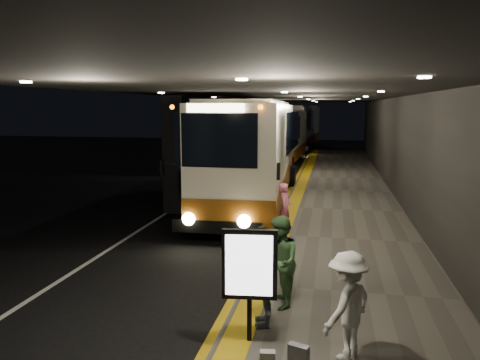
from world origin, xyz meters
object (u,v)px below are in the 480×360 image
(passenger_waiting_green, at_px, (280,262))
(bag_plain, at_px, (268,360))
(coach_third, at_px, (299,129))
(passenger_waiting_white, at_px, (347,305))
(passenger_waiting_grey, at_px, (265,284))
(passenger_boarding, at_px, (285,208))
(coach_main, at_px, (254,156))
(coach_second, at_px, (281,140))
(info_sign, at_px, (249,267))
(stanchion_post, at_px, (262,251))
(bag_polka, at_px, (298,357))

(passenger_waiting_green, relative_size, bag_plain, 6.34)
(coach_third, height_order, passenger_waiting_white, coach_third)
(coach_third, height_order, bag_plain, coach_third)
(coach_third, xyz_separation_m, passenger_waiting_grey, (2.18, -37.40, -1.00))
(passenger_boarding, height_order, passenger_waiting_white, passenger_waiting_white)
(coach_third, relative_size, passenger_waiting_green, 7.19)
(passenger_boarding, xyz_separation_m, passenger_waiting_green, (0.45, -5.51, 0.13))
(passenger_waiting_grey, height_order, bag_plain, passenger_waiting_grey)
(passenger_boarding, distance_m, passenger_waiting_grey, 6.34)
(coach_main, distance_m, coach_second, 13.28)
(coach_main, relative_size, coach_third, 1.03)
(coach_main, xyz_separation_m, passenger_waiting_grey, (2.10, -11.26, -1.05))
(coach_main, relative_size, passenger_waiting_green, 7.40)
(coach_second, xyz_separation_m, bag_plain, (2.70, -25.95, -1.45))
(coach_main, bearing_deg, passenger_waiting_white, -76.90)
(passenger_waiting_white, xyz_separation_m, passenger_waiting_grey, (-1.38, 0.83, -0.08))
(passenger_waiting_white, xyz_separation_m, info_sign, (-1.56, 0.19, 0.44))
(passenger_boarding, bearing_deg, info_sign, -166.69)
(passenger_waiting_white, bearing_deg, info_sign, -64.09)
(coach_main, relative_size, stanchion_post, 11.76)
(coach_third, distance_m, bag_polka, 38.84)
(passenger_waiting_grey, distance_m, bag_plain, 1.56)
(coach_main, xyz_separation_m, bag_polka, (2.79, -12.57, -1.63))
(coach_second, distance_m, passenger_waiting_grey, 24.68)
(coach_main, bearing_deg, bag_plain, -82.51)
(coach_third, height_order, passenger_waiting_grey, coach_third)
(passenger_waiting_white, bearing_deg, coach_third, -141.72)
(passenger_boarding, xyz_separation_m, passenger_waiting_white, (1.68, -7.17, 0.08))
(coach_main, xyz_separation_m, passenger_waiting_white, (3.49, -12.09, -0.97))
(coach_second, height_order, passenger_waiting_green, coach_second)
(coach_third, height_order, bag_polka, coach_third)
(coach_third, bearing_deg, passenger_boarding, -82.62)
(passenger_waiting_green, xyz_separation_m, bag_polka, (0.53, -2.13, -0.71))
(passenger_boarding, xyz_separation_m, stanchion_post, (-0.13, -3.88, -0.20))
(passenger_boarding, bearing_deg, coach_second, 19.07)
(coach_main, bearing_deg, coach_second, 88.57)
(bag_polka, height_order, info_sign, info_sign)
(passenger_boarding, height_order, bag_polka, passenger_boarding)
(coach_main, distance_m, coach_third, 26.14)
(info_sign, bearing_deg, coach_second, 89.23)
(passenger_waiting_green, relative_size, bag_polka, 4.81)
(passenger_waiting_green, xyz_separation_m, passenger_waiting_white, (1.23, -1.66, -0.05))
(coach_third, distance_m, bag_plain, 38.92)
(coach_second, bearing_deg, stanchion_post, -82.70)
(coach_third, xyz_separation_m, bag_plain, (2.42, -38.81, -1.62))
(bag_polka, bearing_deg, passenger_boarding, 97.33)
(bag_plain, bearing_deg, coach_second, 95.95)
(passenger_waiting_grey, bearing_deg, coach_third, 174.45)
(coach_main, distance_m, info_sign, 12.07)
(passenger_boarding, distance_m, bag_polka, 7.73)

